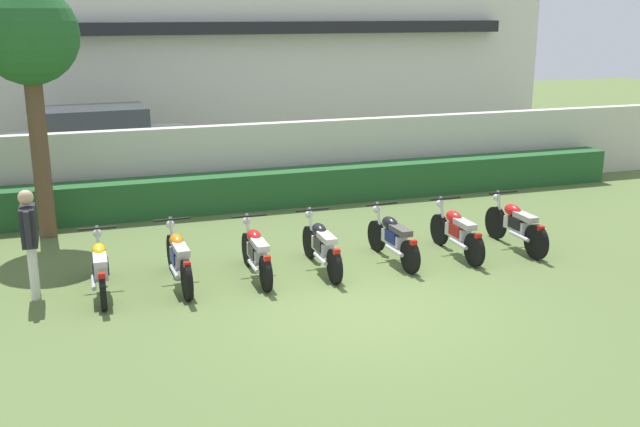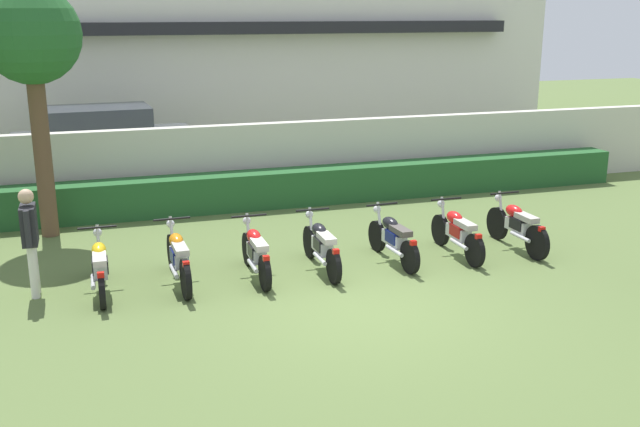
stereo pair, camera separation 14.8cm
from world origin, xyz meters
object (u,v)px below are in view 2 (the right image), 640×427
object	(u,v)px
motorcycle_in_row_0	(100,266)
motorcycle_in_row_1	(178,257)
motorcycle_in_row_2	(256,252)
inspector_person	(30,233)
motorcycle_in_row_4	(393,238)
motorcycle_in_row_6	(517,225)
tree_far_side	(31,41)
motorcycle_in_row_5	(457,232)
parked_car	(103,144)
motorcycle_in_row_3	(321,245)

from	to	relation	value
motorcycle_in_row_0	motorcycle_in_row_1	world-z (taller)	motorcycle_in_row_1
motorcycle_in_row_2	inspector_person	world-z (taller)	inspector_person
motorcycle_in_row_4	motorcycle_in_row_6	bearing A→B (deg)	-94.28
motorcycle_in_row_1	motorcycle_in_row_6	xyz separation A→B (m)	(6.14, -0.07, -0.00)
tree_far_side	motorcycle_in_row_5	size ratio (longest dim) A/B	2.54
motorcycle_in_row_6	inspector_person	distance (m)	8.33
motorcycle_in_row_1	inspector_person	xyz separation A→B (m)	(-2.17, 0.19, 0.55)
motorcycle_in_row_0	motorcycle_in_row_2	size ratio (longest dim) A/B	1.03
tree_far_side	motorcycle_in_row_6	size ratio (longest dim) A/B	2.48
parked_car	motorcycle_in_row_1	world-z (taller)	parked_car
inspector_person	parked_car	bearing A→B (deg)	80.59
motorcycle_in_row_1	motorcycle_in_row_6	distance (m)	6.14
motorcycle_in_row_6	motorcycle_in_row_4	bearing A→B (deg)	87.76
parked_car	motorcycle_in_row_3	distance (m)	8.82
motorcycle_in_row_1	motorcycle_in_row_4	distance (m)	3.70
tree_far_side	motorcycle_in_row_3	distance (m)	6.53
tree_far_side	motorcycle_in_row_1	distance (m)	5.17
parked_car	tree_far_side	world-z (taller)	tree_far_side
motorcycle_in_row_5	motorcycle_in_row_6	xyz separation A→B (m)	(1.21, -0.01, 0.01)
parked_car	motorcycle_in_row_5	xyz separation A→B (m)	(5.78, -8.20, -0.49)
motorcycle_in_row_3	inspector_person	bearing A→B (deg)	87.24
motorcycle_in_row_6	motorcycle_in_row_0	bearing A→B (deg)	88.18
motorcycle_in_row_0	inspector_person	xyz separation A→B (m)	(-0.97, 0.20, 0.57)
tree_far_side	parked_car	bearing A→B (deg)	75.59
motorcycle_in_row_3	inspector_person	xyz separation A→B (m)	(-4.55, 0.24, 0.56)
motorcycle_in_row_0	motorcycle_in_row_5	size ratio (longest dim) A/B	1.02
motorcycle_in_row_1	motorcycle_in_row_5	bearing A→B (deg)	-92.59
motorcycle_in_row_4	motorcycle_in_row_5	size ratio (longest dim) A/B	0.99
inspector_person	tree_far_side	bearing A→B (deg)	88.00
motorcycle_in_row_2	motorcycle_in_row_6	bearing A→B (deg)	-90.01
parked_car	motorcycle_in_row_6	size ratio (longest dim) A/B	2.41
motorcycle_in_row_0	motorcycle_in_row_5	distance (m)	6.13
motorcycle_in_row_5	motorcycle_in_row_0	bearing A→B (deg)	89.33
parked_car	motorcycle_in_row_5	world-z (taller)	parked_car
parked_car	tree_far_side	bearing A→B (deg)	-107.66
parked_car	inspector_person	xyz separation A→B (m)	(-1.32, -7.95, 0.07)
tree_far_side	inspector_person	size ratio (longest dim) A/B	2.81
motorcycle_in_row_2	inspector_person	bearing A→B (deg)	86.01
tree_far_side	motorcycle_in_row_2	size ratio (longest dim) A/B	2.58
motorcycle_in_row_0	motorcycle_in_row_2	xyz separation A→B (m)	(2.45, -0.04, 0.00)
tree_far_side	motorcycle_in_row_1	size ratio (longest dim) A/B	2.39
motorcycle_in_row_2	motorcycle_in_row_3	xyz separation A→B (m)	(1.13, 0.01, 0.00)
motorcycle_in_row_6	inspector_person	size ratio (longest dim) A/B	1.13
motorcycle_in_row_2	inspector_person	xyz separation A→B (m)	(-3.42, 0.25, 0.56)
motorcycle_in_row_5	motorcycle_in_row_1	bearing A→B (deg)	89.03
motorcycle_in_row_3	inspector_person	size ratio (longest dim) A/B	1.14
motorcycle_in_row_0	tree_far_side	bearing A→B (deg)	14.37
motorcycle_in_row_0	motorcycle_in_row_4	world-z (taller)	same
motorcycle_in_row_6	motorcycle_in_row_5	bearing A→B (deg)	88.24
tree_far_side	motorcycle_in_row_3	size ratio (longest dim) A/B	2.47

